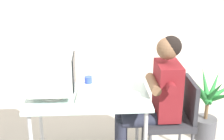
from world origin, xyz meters
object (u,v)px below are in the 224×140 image
desk (88,102)px  crt_monitor (52,72)px  potted_plant (207,107)px  desk_mug (89,81)px  person_seated (155,95)px  office_chair (174,115)px  keyboard (87,93)px

desk → crt_monitor: (-0.32, -0.02, 0.31)m
crt_monitor → potted_plant: (1.63, 0.40, -0.59)m
desk → desk_mug: size_ratio=11.44×
desk → potted_plant: size_ratio=1.43×
person_seated → desk_mug: person_seated is taller
potted_plant → office_chair: bearing=-142.3°
office_chair → potted_plant: size_ratio=1.06×
office_chair → crt_monitor: bearing=-178.0°
crt_monitor → office_chair: 1.26m
desk → office_chair: 0.86m
keyboard → desk_mug: desk_mug is taller
office_chair → potted_plant: office_chair is taller
keyboard → potted_plant: 1.41m
desk → office_chair: size_ratio=1.34×
crt_monitor → keyboard: bearing=8.8°
keyboard → office_chair: 0.89m
desk → desk_mug: bearing=88.8°
potted_plant → desk_mug: desk_mug is taller
office_chair → desk_mug: bearing=166.0°
desk → crt_monitor: crt_monitor is taller
person_seated → desk_mug: size_ratio=12.90×
desk → keyboard: (-0.01, 0.03, 0.08)m
desk_mug → potted_plant: bearing=6.6°
desk → potted_plant: bearing=16.4°
keyboard → desk_mug: bearing=85.1°
desk_mug → desk: bearing=-91.2°
person_seated → crt_monitor: bearing=-177.6°
crt_monitor → desk_mug: size_ratio=4.32×
office_chair → desk_mug: (-0.84, 0.21, 0.29)m
crt_monitor → keyboard: size_ratio=1.03×
desk → desk_mug: desk_mug is taller
crt_monitor → person_seated: (0.97, 0.04, -0.27)m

